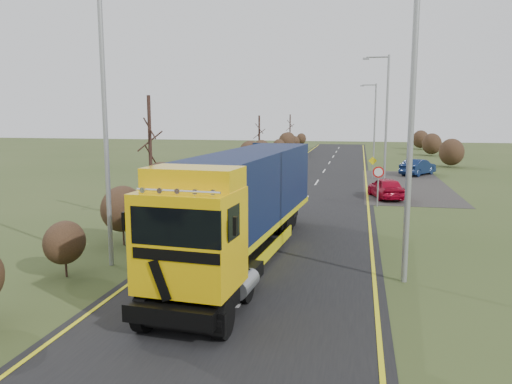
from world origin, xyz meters
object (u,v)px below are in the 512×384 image
object	(u,v)px
lorry	(244,199)
streetlight_near	(407,119)
car_blue_sedan	(418,167)
speed_sign	(378,179)
car_red_hatchback	(386,188)

from	to	relation	value
lorry	streetlight_near	size ratio (longest dim) A/B	1.55
lorry	car_blue_sedan	bearing A→B (deg)	76.37
car_blue_sedan	lorry	bearing A→B (deg)	103.50
car_blue_sedan	speed_sign	world-z (taller)	speed_sign
speed_sign	car_red_hatchback	bearing A→B (deg)	78.60
lorry	car_blue_sedan	world-z (taller)	lorry
car_blue_sedan	speed_sign	xyz separation A→B (m)	(-3.88, -15.78, 0.91)
car_red_hatchback	speed_sign	distance (m)	3.18
lorry	speed_sign	bearing A→B (deg)	70.94
car_red_hatchback	speed_sign	world-z (taller)	speed_sign
car_blue_sedan	speed_sign	bearing A→B (deg)	107.74
lorry	streetlight_near	world-z (taller)	streetlight_near
streetlight_near	speed_sign	xyz separation A→B (m)	(-0.28, 12.99, -3.44)
car_red_hatchback	speed_sign	xyz separation A→B (m)	(-0.60, -2.98, 0.94)
lorry	car_red_hatchback	distance (m)	15.75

